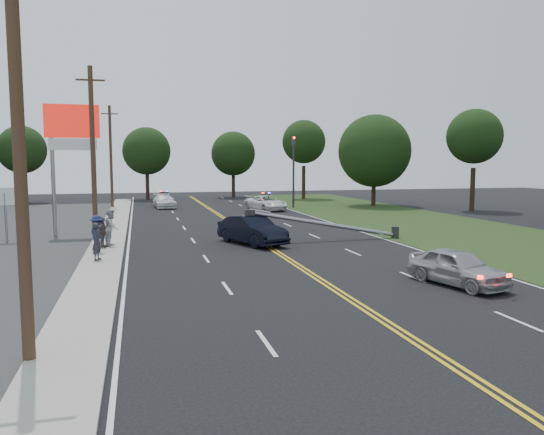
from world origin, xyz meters
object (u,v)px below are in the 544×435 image
object	(u,v)px
crashed_sedan	(252,230)
bystander_c	(97,234)
pylon_sign	(73,138)
bystander_a	(97,241)
utility_pole_mid	(93,152)
emergency_a	(266,203)
waiting_sedan	(457,267)
utility_pole_near	(18,136)
small_sign	(5,201)
emergency_b	(164,201)
bystander_b	(112,227)
bystander_d	(103,232)
fallen_streetlight	(334,225)
traffic_signal	(294,165)
utility_pole_far	(111,156)

from	to	relation	value
crashed_sedan	bystander_c	size ratio (longest dim) A/B	2.61
pylon_sign	bystander_a	bearing A→B (deg)	-78.74
pylon_sign	bystander_a	world-z (taller)	pylon_sign
utility_pole_mid	emergency_a	bearing A→B (deg)	48.05
waiting_sedan	bystander_c	world-z (taller)	bystander_c
utility_pole_near	emergency_a	xyz separation A→B (m)	(14.16, 35.75, -4.39)
emergency_a	bystander_a	distance (m)	27.09
waiting_sedan	bystander_a	distance (m)	15.37
utility_pole_mid	crashed_sedan	distance (m)	10.42
emergency_a	crashed_sedan	bearing A→B (deg)	-122.49
small_sign	waiting_sedan	xyz separation A→B (m)	(18.61, -15.63, -1.65)
crashed_sedan	emergency_b	bearing A→B (deg)	75.72
emergency_b	bystander_b	size ratio (longest dim) A/B	2.35
bystander_d	small_sign	bearing A→B (deg)	73.35
utility_pole_mid	bystander_c	world-z (taller)	utility_pole_mid
utility_pole_near	utility_pole_mid	bearing A→B (deg)	90.00
fallen_streetlight	crashed_sedan	xyz separation A→B (m)	(-4.85, -0.14, -0.13)
waiting_sedan	traffic_signal	bearing A→B (deg)	69.14
traffic_signal	pylon_sign	bearing A→B (deg)	-139.61
small_sign	utility_pole_far	xyz separation A→B (m)	(4.80, 22.00, 2.75)
small_sign	utility_pole_far	size ratio (longest dim) A/B	0.31
small_sign	bystander_b	distance (m)	6.96
small_sign	emergency_a	distance (m)	24.71
emergency_a	utility_pole_far	bearing A→B (deg)	139.48
small_sign	bystander_d	xyz separation A→B (m)	(5.45, -4.05, -1.43)
bystander_a	bystander_c	xyz separation A→B (m)	(-0.14, 2.15, 0.06)
pylon_sign	emergency_a	world-z (taller)	pylon_sign
pylon_sign	traffic_signal	distance (m)	24.75
traffic_signal	utility_pole_near	bearing A→B (deg)	-114.73
pylon_sign	emergency_a	size ratio (longest dim) A/B	1.61
small_sign	utility_pole_mid	world-z (taller)	utility_pole_mid
fallen_streetlight	bystander_b	distance (m)	12.32
utility_pole_far	bystander_c	size ratio (longest dim) A/B	5.46
traffic_signal	utility_pole_far	distance (m)	17.97
crashed_sedan	bystander_b	xyz separation A→B (m)	(-7.47, 0.61, 0.32)
fallen_streetlight	utility_pole_near	xyz separation A→B (m)	(-13.39, -16.00, 4.17)
small_sign	bystander_d	size ratio (longest dim) A/B	1.98
pylon_sign	bystander_a	xyz separation A→B (m)	(1.94, -9.72, -5.02)
bystander_c	emergency_a	bearing A→B (deg)	-56.50
utility_pole_near	waiting_sedan	bearing A→B (deg)	17.57
traffic_signal	fallen_streetlight	bearing A→B (deg)	-100.59
pylon_sign	utility_pole_mid	size ratio (longest dim) A/B	0.80
small_sign	bystander_d	distance (m)	6.94
traffic_signal	utility_pole_mid	world-z (taller)	utility_pole_mid
traffic_signal	bystander_c	size ratio (longest dim) A/B	3.85
utility_pole_mid	utility_pole_near	bearing A→B (deg)	-90.00
fallen_streetlight	crashed_sedan	world-z (taller)	fallen_streetlight
crashed_sedan	utility_pole_mid	bearing A→B (deg)	131.73
utility_pole_far	utility_pole_near	bearing A→B (deg)	-90.00
utility_pole_far	bystander_c	bearing A→B (deg)	-88.98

